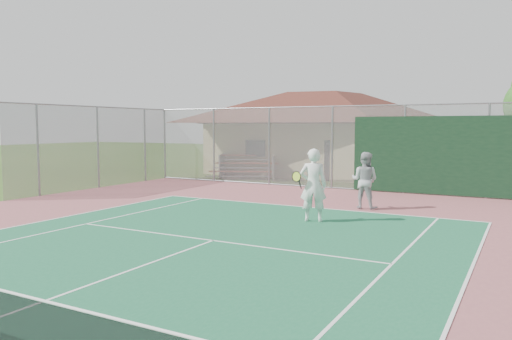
# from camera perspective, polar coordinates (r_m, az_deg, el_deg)

# --- Properties ---
(back_fence) EXTENTS (20.08, 0.11, 3.53)m
(back_fence) POSITION_cam_1_polar(r_m,az_deg,el_deg) (20.51, 16.85, 2.03)
(back_fence) COLOR gray
(back_fence) RESTS_ON ground
(side_fence_left) EXTENTS (0.08, 9.00, 3.50)m
(side_fence_left) POSITION_cam_1_polar(r_m,az_deg,el_deg) (22.58, -17.61, 2.47)
(side_fence_left) COLOR gray
(side_fence_left) RESTS_ON ground
(clubhouse) EXTENTS (12.78, 8.75, 5.40)m
(clubhouse) POSITION_cam_1_polar(r_m,az_deg,el_deg) (28.48, 7.85, 5.14)
(clubhouse) COLOR tan
(clubhouse) RESTS_ON ground
(bleachers) EXTENTS (3.94, 3.10, 1.20)m
(bleachers) POSITION_cam_1_polar(r_m,az_deg,el_deg) (25.62, -1.08, 0.49)
(bleachers) COLOR #A74026
(bleachers) RESTS_ON ground
(player_white_front) EXTENTS (0.97, 0.72, 2.03)m
(player_white_front) POSITION_cam_1_polar(r_m,az_deg,el_deg) (13.89, 6.53, -1.79)
(player_white_front) COLOR white
(player_white_front) RESTS_ON ground
(player_grey_back) EXTENTS (0.92, 0.74, 1.82)m
(player_grey_back) POSITION_cam_1_polar(r_m,az_deg,el_deg) (16.40, 12.31, -1.22)
(player_grey_back) COLOR #ACAEB1
(player_grey_back) RESTS_ON ground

